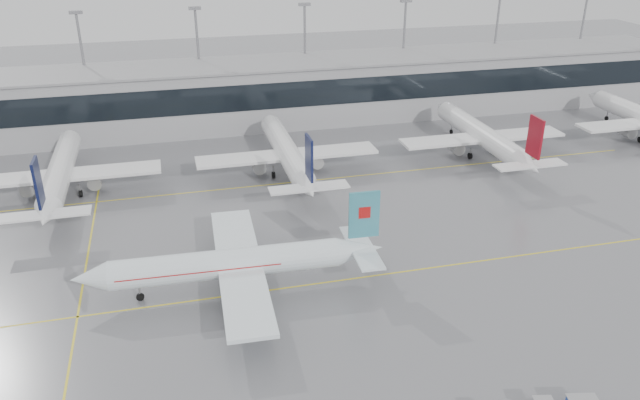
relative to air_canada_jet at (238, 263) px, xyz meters
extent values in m
plane|color=slate|center=(12.37, -1.11, -3.45)|extent=(320.00, 320.00, 0.00)
cube|color=yellow|center=(12.37, -1.11, -3.44)|extent=(120.00, 0.25, 0.01)
cube|color=yellow|center=(12.37, 28.89, -3.44)|extent=(120.00, 0.25, 0.01)
cube|color=yellow|center=(-17.63, 13.89, -3.44)|extent=(0.25, 60.00, 0.01)
cube|color=#9C9CA0|center=(12.37, 60.89, 2.55)|extent=(180.00, 15.00, 12.00)
cube|color=black|center=(12.37, 53.34, 4.05)|extent=(180.00, 0.20, 5.00)
cube|color=gray|center=(12.37, 60.89, 8.75)|extent=(182.00, 16.00, 0.40)
cylinder|color=gray|center=(-20.63, 66.89, 7.55)|extent=(0.50, 0.50, 22.00)
cube|color=gray|center=(-20.63, 66.89, 18.85)|extent=(2.40, 1.00, 0.60)
cylinder|color=gray|center=(1.37, 66.89, 7.55)|extent=(0.50, 0.50, 22.00)
cube|color=gray|center=(1.37, 66.89, 18.85)|extent=(2.40, 1.00, 0.60)
cylinder|color=gray|center=(23.37, 66.89, 7.55)|extent=(0.50, 0.50, 22.00)
cube|color=gray|center=(23.37, 66.89, 18.85)|extent=(2.40, 1.00, 0.60)
cylinder|color=gray|center=(45.37, 66.89, 7.55)|extent=(0.50, 0.50, 22.00)
cube|color=gray|center=(45.37, 66.89, 18.85)|extent=(2.40, 1.00, 0.60)
cylinder|color=gray|center=(67.37, 66.89, 7.55)|extent=(0.50, 0.50, 22.00)
cylinder|color=gray|center=(89.37, 66.89, 7.55)|extent=(0.50, 0.50, 22.00)
cylinder|color=white|center=(-1.30, 0.05, 0.10)|extent=(25.63, 4.37, 3.35)
cone|color=white|center=(-16.05, 0.64, 0.10)|extent=(4.13, 3.51, 3.35)
cone|color=white|center=(14.25, -0.57, 0.10)|extent=(5.73, 3.57, 3.35)
cube|color=white|center=(0.20, -0.01, -0.30)|extent=(6.10, 27.83, 0.45)
cube|color=white|center=(14.45, -0.58, 0.40)|extent=(3.22, 10.74, 0.25)
cube|color=teal|center=(14.65, -0.59, 4.63)|extent=(3.61, 0.49, 5.71)
cylinder|color=gray|center=(-0.49, -4.78, -1.80)|extent=(3.68, 2.24, 2.10)
cylinder|color=gray|center=(-0.11, 4.81, -1.80)|extent=(3.68, 2.24, 2.10)
cylinder|color=gray|center=(-11.05, 0.44, -2.29)|extent=(0.20, 0.20, 1.42)
cylinder|color=black|center=(-11.05, 0.44, -3.00)|extent=(0.91, 0.34, 0.90)
cylinder|color=gray|center=(1.10, -2.65, -2.19)|extent=(0.24, 0.24, 1.42)
cylinder|color=black|center=(1.10, -2.65, -2.90)|extent=(1.12, 0.49, 1.10)
cylinder|color=gray|center=(1.31, 2.55, -2.19)|extent=(0.24, 0.24, 1.42)
cylinder|color=black|center=(1.31, 2.55, -2.90)|extent=(1.12, 0.49, 1.10)
cube|color=#B70F0F|center=(14.65, -0.59, 4.97)|extent=(1.42, 0.51, 1.40)
cube|color=#B70F0F|center=(-4.29, 0.17, 0.30)|extent=(18.12, 4.10, 0.12)
cylinder|color=white|center=(-22.63, 33.89, 0.35)|extent=(3.59, 27.36, 3.59)
cone|color=white|center=(-22.63, 49.57, 0.35)|extent=(3.59, 4.00, 3.59)
cone|color=white|center=(-22.63, 17.41, 0.35)|extent=(3.59, 5.60, 3.59)
cube|color=white|center=(-22.63, 32.39, -0.05)|extent=(29.64, 5.00, 0.45)
cube|color=white|center=(-22.63, 17.21, 0.65)|extent=(11.40, 2.80, 0.25)
cube|color=#0D1337|center=(-22.63, 17.01, 5.21)|extent=(0.35, 3.60, 6.12)
cylinder|color=gray|center=(-27.43, 32.89, -1.55)|extent=(2.10, 3.60, 2.10)
cylinder|color=gray|center=(-17.83, 32.89, -1.55)|extent=(2.10, 3.60, 2.10)
cylinder|color=gray|center=(-22.63, 44.57, -2.22)|extent=(0.20, 0.20, 1.56)
cylinder|color=black|center=(-22.63, 44.57, -3.00)|extent=(0.30, 0.90, 0.90)
cylinder|color=gray|center=(-25.23, 31.39, -2.12)|extent=(0.24, 0.24, 1.56)
cylinder|color=black|center=(-25.23, 31.39, -2.90)|extent=(0.45, 1.10, 1.10)
cylinder|color=gray|center=(-20.03, 31.39, -2.12)|extent=(0.24, 0.24, 1.56)
cylinder|color=black|center=(-20.03, 31.39, -2.90)|extent=(0.45, 1.10, 1.10)
cylinder|color=white|center=(12.37, 33.89, 0.35)|extent=(3.59, 27.36, 3.59)
cone|color=white|center=(12.37, 49.57, 0.35)|extent=(3.59, 4.00, 3.59)
cone|color=white|center=(12.37, 17.41, 0.35)|extent=(3.59, 5.60, 3.59)
cube|color=white|center=(12.37, 32.39, -0.05)|extent=(29.64, 5.00, 0.45)
cube|color=white|center=(12.37, 17.21, 0.65)|extent=(11.40, 2.80, 0.25)
cube|color=#0D1337|center=(12.37, 17.01, 5.21)|extent=(0.35, 3.60, 6.12)
cylinder|color=gray|center=(7.57, 32.89, -1.55)|extent=(2.10, 3.60, 2.10)
cylinder|color=gray|center=(17.17, 32.89, -1.55)|extent=(2.10, 3.60, 2.10)
cylinder|color=gray|center=(12.37, 44.57, -2.22)|extent=(0.20, 0.20, 1.56)
cylinder|color=black|center=(12.37, 44.57, -3.00)|extent=(0.30, 0.90, 0.90)
cylinder|color=gray|center=(9.77, 31.39, -2.12)|extent=(0.24, 0.24, 1.56)
cylinder|color=black|center=(9.77, 31.39, -2.90)|extent=(0.45, 1.10, 1.10)
cylinder|color=gray|center=(14.97, 31.39, -2.12)|extent=(0.24, 0.24, 1.56)
cylinder|color=black|center=(14.97, 31.39, -2.90)|extent=(0.45, 1.10, 1.10)
cylinder|color=white|center=(47.37, 33.89, 0.35)|extent=(3.59, 27.36, 3.59)
cone|color=white|center=(47.37, 49.57, 0.35)|extent=(3.59, 4.00, 3.59)
cone|color=white|center=(47.37, 17.41, 0.35)|extent=(3.59, 5.60, 3.59)
cube|color=white|center=(47.37, 32.39, -0.05)|extent=(29.64, 5.00, 0.45)
cube|color=white|center=(47.37, 17.21, 0.65)|extent=(11.40, 2.80, 0.25)
cube|color=maroon|center=(47.37, 17.01, 5.21)|extent=(0.35, 3.60, 6.12)
cylinder|color=gray|center=(42.57, 32.89, -1.55)|extent=(2.10, 3.60, 2.10)
cylinder|color=gray|center=(52.17, 32.89, -1.55)|extent=(2.10, 3.60, 2.10)
cylinder|color=gray|center=(47.37, 44.57, -2.22)|extent=(0.20, 0.20, 1.56)
cylinder|color=black|center=(47.37, 44.57, -3.00)|extent=(0.30, 0.90, 0.90)
cylinder|color=gray|center=(44.77, 31.39, -2.12)|extent=(0.24, 0.24, 1.56)
cylinder|color=black|center=(44.77, 31.39, -2.90)|extent=(0.45, 1.10, 1.10)
cylinder|color=gray|center=(49.97, 31.39, -2.12)|extent=(0.24, 0.24, 1.56)
cylinder|color=black|center=(49.97, 31.39, -2.90)|extent=(0.45, 1.10, 1.10)
cone|color=white|center=(82.37, 49.57, 0.35)|extent=(3.59, 4.00, 3.59)
cylinder|color=gray|center=(77.57, 32.89, -1.55)|extent=(2.10, 3.60, 2.10)
cylinder|color=gray|center=(82.37, 44.57, -2.22)|extent=(0.20, 0.20, 1.56)
cylinder|color=black|center=(82.37, 44.57, -3.00)|extent=(0.30, 0.90, 0.90)
cylinder|color=black|center=(79.77, 31.39, -2.90)|extent=(0.45, 1.10, 1.10)
cube|color=gray|center=(22.80, -26.06, -1.90)|extent=(1.92, 1.51, 0.05)
cylinder|color=gray|center=(22.29, -25.44, -2.32)|extent=(0.07, 0.07, 0.81)
cylinder|color=gray|center=(23.52, -25.72, -2.32)|extent=(0.07, 0.07, 0.81)
cube|color=gray|center=(26.14, -26.81, -1.88)|extent=(2.85, 1.92, 0.09)
camera|label=1|loc=(-5.99, -61.24, 36.27)|focal=35.00mm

